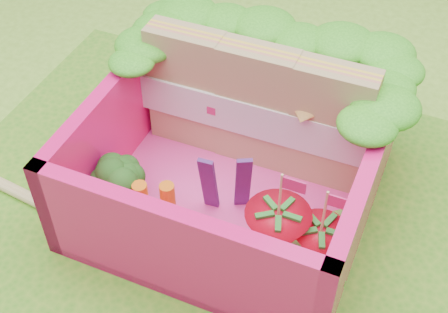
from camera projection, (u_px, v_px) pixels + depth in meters
ground at (187, 238)px, 2.96m from camera, size 14.00×14.00×0.00m
placemat at (187, 236)px, 2.94m from camera, size 2.60×2.60×0.03m
bento_floor at (234, 192)px, 3.09m from camera, size 1.30×1.30×0.05m
bento_box at (235, 156)px, 2.91m from camera, size 1.30×1.30×0.55m
lettuce_ruffle at (272, 46)px, 2.96m from camera, size 1.43×0.76×0.11m
sandwich_stack at (257, 107)px, 3.01m from camera, size 1.19×0.18×0.66m
broccoli at (124, 173)px, 2.91m from camera, size 0.35×0.35×0.24m
carrot_sticks at (155, 203)px, 2.85m from camera, size 0.18×0.12×0.24m
purple_wedges at (226, 183)px, 2.84m from camera, size 0.21×0.10×0.38m
strawberry_left at (276, 234)px, 2.68m from camera, size 0.29×0.29×0.53m
strawberry_right at (318, 246)px, 2.67m from camera, size 0.24×0.24×0.48m
snap_peas at (295, 245)px, 2.80m from camera, size 0.63×0.60×0.05m
chopsticks at (5, 186)px, 3.12m from camera, size 2.32×0.31×0.04m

